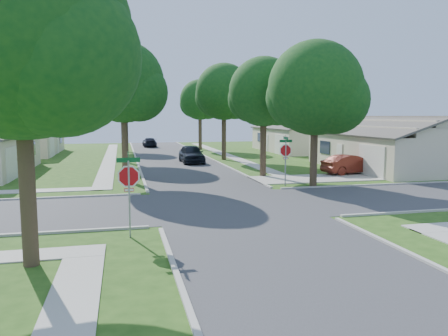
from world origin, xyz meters
name	(u,v)px	position (x,y,z in m)	size (l,w,h in m)	color
ground	(228,205)	(0.00, 0.00, 0.00)	(100.00, 100.00, 0.00)	#244813
road_ns	(228,204)	(0.00, 0.00, 0.00)	(7.00, 100.00, 0.02)	#333335
sidewalk_ne	(226,155)	(6.10, 26.00, 0.02)	(1.20, 40.00, 0.04)	#9E9B91
sidewalk_nw	(110,157)	(-6.10, 26.00, 0.02)	(1.20, 40.00, 0.04)	#9E9B91
driveway	(317,178)	(7.90, 7.10, 0.03)	(8.80, 3.60, 0.05)	#9E9B91
stop_sign_sw	(129,180)	(-4.70, -4.70, 2.03)	(1.05, 0.80, 2.98)	gray
stop_sign_ne	(286,153)	(4.70, 4.70, 2.03)	(1.05, 0.80, 2.98)	gray
tree_e_near	(264,95)	(4.75, 9.01, 5.64)	(4.97, 4.80, 8.28)	#38281C
tree_e_mid	(224,94)	(4.76, 21.01, 6.25)	(5.59, 5.40, 9.21)	#38281C
tree_e_far	(200,102)	(4.75, 34.01, 5.98)	(5.17, 5.00, 8.72)	#38281C
tree_w_near	(124,86)	(-4.64, 9.01, 6.12)	(5.38, 5.20, 8.97)	#38281C
tree_w_mid	(123,91)	(-4.64, 21.01, 6.49)	(5.80, 5.60, 9.56)	#38281C
tree_w_far	(123,105)	(-4.65, 34.01, 5.51)	(4.76, 4.60, 8.04)	#38281C
tree_sw_corner	(22,39)	(-7.44, -6.99, 6.26)	(6.21, 6.00, 9.55)	#38281C
tree_ne_corner	(316,93)	(6.36, 4.21, 5.59)	(5.80, 5.60, 8.66)	#38281C
house_ne_near	(389,150)	(15.99, 11.00, 1.52)	(8.42, 13.60, 4.23)	#BBAD94
house_ne_far	(300,139)	(15.99, 29.00, 1.52)	(8.42, 13.60, 4.23)	#BBAD94
house_nw_far	(18,141)	(-15.99, 32.00, 1.52)	(8.42, 13.60, 4.23)	#BBAD94
car_driveway	(350,164)	(11.30, 8.70, 0.71)	(1.50, 4.30, 1.42)	#5D1D13
car_curb_east	(191,154)	(1.20, 18.92, 0.82)	(1.93, 4.79, 1.63)	black
car_curb_west	(150,142)	(-1.20, 40.40, 0.62)	(1.75, 4.30, 1.25)	black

